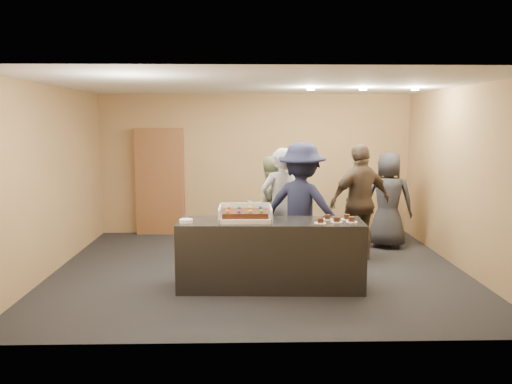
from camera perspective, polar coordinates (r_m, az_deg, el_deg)
The scene contains 17 objects.
room at distance 7.25m, azimuth 0.35°, elevation 1.49°, with size 6.04×6.00×2.70m.
serving_counter at distance 6.60m, azimuth 1.66°, elevation -7.14°, with size 2.40×0.70×0.90m, color black.
storage_cabinet at distance 9.81m, azimuth -10.92°, elevation 1.16°, with size 0.93×0.15×2.05m, color brown.
cake_box at distance 6.50m, azimuth -1.23°, elevation -2.88°, with size 0.68×0.47×0.20m.
sheet_cake at distance 6.47m, azimuth -1.23°, elevation -2.47°, with size 0.58×0.40×0.11m.
plate_stack at distance 6.45m, azimuth -8.00°, elevation -3.28°, with size 0.17×0.17×0.04m, color white.
slice_a at distance 6.38m, azimuth 7.37°, elevation -3.36°, with size 0.15×0.15×0.07m.
slice_b at distance 6.63m, azimuth 8.17°, elevation -2.95°, with size 0.15×0.15×0.07m.
slice_c at distance 6.48m, azimuth 9.20°, elevation -3.22°, with size 0.15×0.15×0.07m.
slice_d at distance 6.68m, azimuth 10.32°, elevation -2.91°, with size 0.15×0.15×0.07m.
slice_e at distance 6.52m, azimuth 10.87°, elevation -3.20°, with size 0.15×0.15×0.07m.
person_server_grey at distance 7.57m, azimuth 2.79°, elevation -1.72°, with size 0.65×0.43×1.79m, color #AFAEB4.
person_sage_man at distance 7.91m, azimuth 1.57°, elevation -1.84°, with size 0.80×0.62×1.64m, color gray.
person_navy_man at distance 7.23m, azimuth 5.22°, elevation -1.83°, with size 1.22×0.70×1.88m, color #191D38.
person_brown_extra at distance 8.03m, azimuth 11.83°, elevation -1.11°, with size 1.08×0.45×1.85m, color brown.
person_dark_suit at distance 8.91m, azimuth 14.87°, elevation -0.87°, with size 0.82×0.53×1.67m, color #232328.
ceiling_spotlights at distance 7.92m, azimuth 12.13°, elevation 11.43°, with size 1.72×0.12×0.03m.
Camera 1 is at (-0.22, -7.20, 2.18)m, focal length 35.00 mm.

